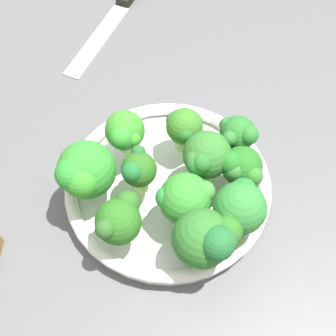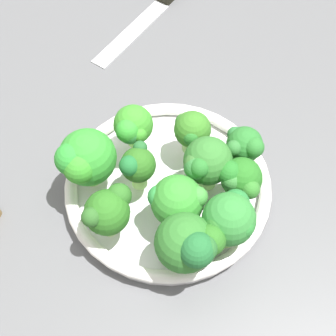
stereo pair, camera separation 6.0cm
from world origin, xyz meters
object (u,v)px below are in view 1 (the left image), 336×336
(broccoli_floret_3, at_px, (119,220))
(knife, at_px, (122,4))
(broccoli_floret_1, at_px, (138,170))
(broccoli_floret_7, at_px, (240,168))
(bowl, at_px, (168,187))
(broccoli_floret_2, at_px, (125,133))
(broccoli_floret_9, at_px, (185,199))
(broccoli_floret_5, at_px, (184,128))
(broccoli_floret_0, at_px, (84,172))
(broccoli_floret_6, at_px, (207,239))
(broccoli_floret_8, at_px, (238,135))
(broccoli_floret_4, at_px, (205,157))
(broccoli_floret_10, at_px, (240,208))

(broccoli_floret_3, bearing_deg, knife, -9.38)
(broccoli_floret_3, xyz_separation_m, knife, (0.42, -0.07, -0.06))
(broccoli_floret_1, bearing_deg, broccoli_floret_7, -99.86)
(bowl, bearing_deg, knife, -0.30)
(broccoli_floret_3, bearing_deg, bowl, -48.33)
(broccoli_floret_2, height_order, broccoli_floret_9, broccoli_floret_9)
(knife, bearing_deg, bowl, 179.70)
(broccoli_floret_2, relative_size, broccoli_floret_5, 1.00)
(broccoli_floret_0, xyz_separation_m, broccoli_floret_9, (-0.05, -0.10, -0.01))
(broccoli_floret_3, bearing_deg, broccoli_floret_6, -116.80)
(broccoli_floret_8, bearing_deg, broccoli_floret_5, 68.90)
(broccoli_floret_6, height_order, knife, broccoli_floret_6)
(broccoli_floret_6, distance_m, broccoli_floret_9, 0.06)
(bowl, distance_m, broccoli_floret_8, 0.11)
(broccoli_floret_4, bearing_deg, broccoli_floret_9, 142.42)
(broccoli_floret_5, bearing_deg, broccoli_floret_3, 137.94)
(broccoli_floret_2, xyz_separation_m, broccoli_floret_4, (-0.06, -0.08, 0.01))
(bowl, xyz_separation_m, broccoli_floret_6, (-0.10, -0.02, 0.06))
(broccoli_floret_1, xyz_separation_m, broccoli_floret_2, (0.06, 0.01, -0.00))
(broccoli_floret_4, bearing_deg, broccoli_floret_6, 166.81)
(broccoli_floret_0, bearing_deg, broccoli_floret_2, -46.95)
(broccoli_floret_2, relative_size, broccoli_floret_6, 0.80)
(broccoli_floret_6, bearing_deg, broccoli_floret_8, -29.28)
(broccoli_floret_2, bearing_deg, broccoli_floret_7, -122.45)
(broccoli_floret_3, xyz_separation_m, broccoli_floret_5, (0.11, -0.10, -0.00))
(broccoli_floret_5, bearing_deg, knife, 5.19)
(broccoli_floret_2, height_order, broccoli_floret_5, same)
(bowl, relative_size, broccoli_floret_0, 3.26)
(broccoli_floret_1, height_order, broccoli_floret_4, broccoli_floret_4)
(broccoli_floret_1, height_order, knife, broccoli_floret_1)
(broccoli_floret_3, height_order, broccoli_floret_5, broccoli_floret_3)
(broccoli_floret_2, bearing_deg, broccoli_floret_10, -141.46)
(broccoli_floret_1, xyz_separation_m, broccoli_floret_5, (0.05, -0.07, -0.00))
(broccoli_floret_9, bearing_deg, broccoli_floret_7, -69.75)
(broccoli_floret_3, distance_m, knife, 0.43)
(knife, bearing_deg, broccoli_floret_3, 170.62)
(broccoli_floret_1, distance_m, knife, 0.37)
(bowl, height_order, broccoli_floret_4, broccoli_floret_4)
(broccoli_floret_1, height_order, broccoli_floret_2, broccoli_floret_1)
(broccoli_floret_0, bearing_deg, bowl, -92.78)
(broccoli_floret_3, distance_m, broccoli_floret_9, 0.08)
(broccoli_floret_1, bearing_deg, broccoli_floret_4, -91.64)
(broccoli_floret_4, bearing_deg, broccoli_floret_10, -163.99)
(broccoli_floret_1, distance_m, broccoli_floret_10, 0.12)
(broccoli_floret_3, bearing_deg, broccoli_floret_7, -75.73)
(broccoli_floret_2, height_order, knife, broccoli_floret_2)
(broccoli_floret_8, bearing_deg, broccoli_floret_7, 166.81)
(bowl, relative_size, broccoli_floret_8, 4.28)
(broccoli_floret_4, height_order, broccoli_floret_8, broccoli_floret_4)
(broccoli_floret_0, xyz_separation_m, broccoli_floret_1, (-0.01, -0.06, -0.01))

